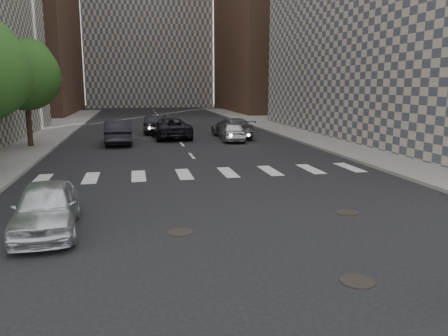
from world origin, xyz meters
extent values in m
plane|color=black|center=(0.00, 0.00, 0.00)|extent=(160.00, 160.00, 0.00)
cube|color=gray|center=(14.50, 20.00, 0.07)|extent=(13.00, 80.00, 0.15)
cube|color=black|center=(11.20, 14.00, 2.00)|extent=(0.30, 18.00, 4.00)
cylinder|color=#382619|center=(-9.50, 19.00, 1.55)|extent=(0.32, 0.32, 2.80)
sphere|color=#214517|center=(-9.50, 19.00, 4.45)|extent=(4.20, 4.20, 4.20)
sphere|color=#214517|center=(-9.30, 19.60, 5.35)|extent=(2.80, 2.80, 2.80)
cylinder|color=black|center=(1.20, -2.50, 0.01)|extent=(0.70, 0.70, 0.02)
cylinder|color=black|center=(-2.00, 1.20, 0.01)|extent=(0.70, 0.70, 0.02)
cylinder|color=black|center=(3.30, 2.00, 0.01)|extent=(0.70, 0.70, 0.02)
imported|color=silver|center=(-5.50, 2.00, 0.68)|extent=(1.90, 4.09, 1.36)
imported|color=black|center=(-4.15, 20.00, 0.81)|extent=(1.84, 4.94, 1.61)
imported|color=slate|center=(4.12, 22.00, 0.75)|extent=(2.69, 5.35, 1.49)
imported|color=black|center=(-0.47, 22.49, 0.77)|extent=(2.93, 5.71, 1.54)
imported|color=silver|center=(3.70, 20.00, 0.68)|extent=(2.02, 4.15, 1.36)
imported|color=black|center=(-1.35, 26.26, 0.74)|extent=(2.13, 4.64, 1.48)
camera|label=1|loc=(-3.11, -10.02, 3.91)|focal=35.00mm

